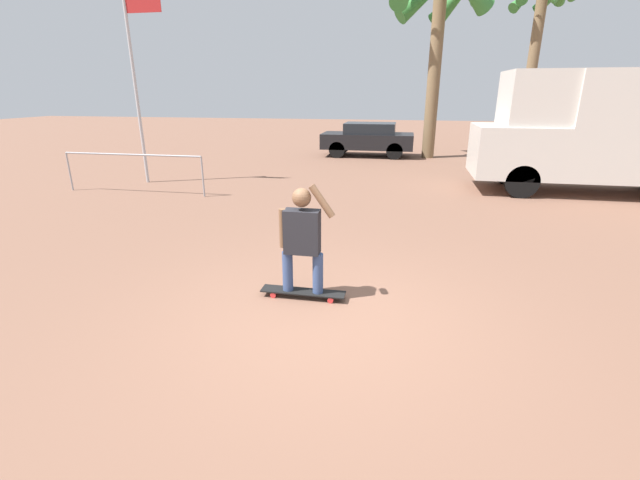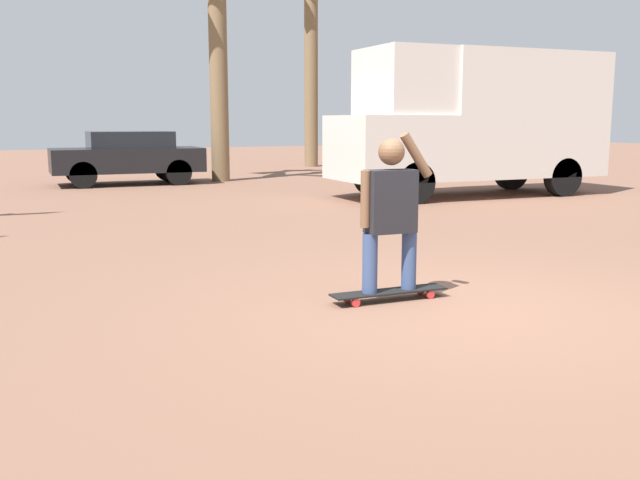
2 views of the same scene
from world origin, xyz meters
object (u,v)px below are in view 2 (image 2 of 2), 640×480
object	(u,v)px
skateboard	(389,292)
camper_van	(476,118)
palm_tree_near_van	(312,1)
person_skateboarder	(390,206)
parked_car_black	(128,156)

from	to	relation	value
skateboard	camper_van	distance (m)	10.11
camper_van	palm_tree_near_van	bearing A→B (deg)	86.50
person_skateboarder	palm_tree_near_van	xyz separation A→B (m)	(7.04, 18.79, 5.00)
parked_car_black	palm_tree_near_van	size ratio (longest dim) A/B	0.50
skateboard	camper_van	bearing A→B (deg)	50.37
person_skateboarder	parked_car_black	world-z (taller)	person_skateboarder
parked_car_black	camper_van	bearing A→B (deg)	-41.80
skateboard	palm_tree_near_van	world-z (taller)	palm_tree_near_van
parked_car_black	palm_tree_near_van	distance (m)	10.35
palm_tree_near_van	parked_car_black	bearing A→B (deg)	-145.46
camper_van	palm_tree_near_van	size ratio (longest dim) A/B	0.81
parked_car_black	skateboard	bearing A→B (deg)	-88.48
person_skateboarder	skateboard	bearing A→B (deg)	0.00
skateboard	parked_car_black	size ratio (longest dim) A/B	0.30
camper_van	parked_car_black	xyz separation A→B (m)	(-6.73, 6.01, -0.97)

